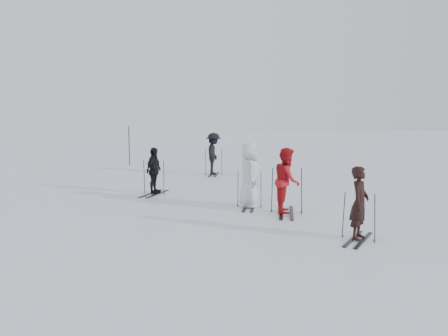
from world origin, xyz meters
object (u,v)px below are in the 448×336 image
skier_near_dark (359,204)px  skier_uphill_left (154,171)px  skier_red (287,181)px  piste_marker (129,146)px  skier_uphill_far (214,154)px  skier_grey (250,175)px

skier_near_dark → skier_uphill_left: bearing=74.3°
skier_red → piste_marker: (-6.36, 12.16, 0.16)m
skier_red → skier_uphill_far: skier_uphill_far is taller
skier_near_dark → piste_marker: bearing=60.2°
skier_near_dark → skier_red: 2.96m
skier_grey → piste_marker: size_ratio=0.90×
skier_grey → skier_uphill_far: 7.33m
skier_red → skier_uphill_left: (-4.10, 3.29, -0.11)m
skier_near_dark → skier_grey: bearing=63.1°
skier_red → skier_near_dark: bearing=-147.3°
skier_uphill_left → skier_near_dark: bearing=-118.1°
skier_near_dark → piste_marker: 16.68m
skier_near_dark → skier_grey: skier_grey is taller
skier_uphill_left → piste_marker: size_ratio=0.75×
skier_uphill_left → skier_uphill_far: size_ratio=0.84×
skier_grey → skier_uphill_left: skier_grey is taller
skier_uphill_left → piste_marker: (-2.27, 8.87, 0.27)m
skier_grey → skier_near_dark: bearing=-139.2°
skier_red → skier_uphill_left: skier_red is taller
skier_near_dark → skier_red: bearing=55.2°
skier_uphill_left → piste_marker: piste_marker is taller
skier_red → piste_marker: bearing=38.8°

